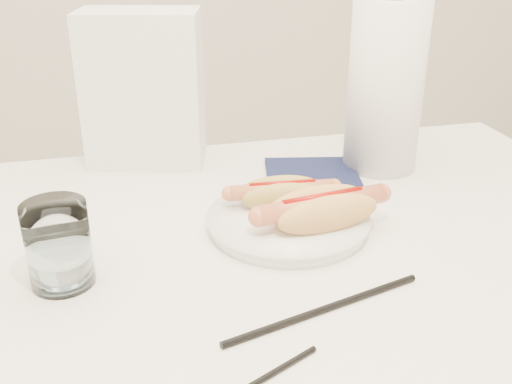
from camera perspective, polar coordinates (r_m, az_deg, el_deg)
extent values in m
cube|color=white|center=(0.78, -1.51, -7.19)|extent=(1.20, 0.80, 0.04)
cylinder|color=silver|center=(1.43, 17.41, -9.81)|extent=(0.04, 0.04, 0.71)
cylinder|color=white|center=(0.82, 3.05, -2.94)|extent=(0.26, 0.26, 0.02)
ellipsoid|color=tan|center=(0.83, 2.69, -0.49)|extent=(0.12, 0.04, 0.04)
ellipsoid|color=tan|center=(0.85, 2.31, 0.28)|extent=(0.12, 0.04, 0.04)
ellipsoid|color=tan|center=(0.85, 2.48, -0.68)|extent=(0.11, 0.05, 0.02)
cylinder|color=#D7764C|center=(0.84, 2.50, 0.21)|extent=(0.15, 0.03, 0.02)
cylinder|color=#990A05|center=(0.84, 2.51, 0.80)|extent=(0.09, 0.01, 0.01)
ellipsoid|color=#E4A759|center=(0.78, 6.88, -2.08)|extent=(0.15, 0.06, 0.05)
ellipsoid|color=#E4A759|center=(0.80, 5.73, -1.10)|extent=(0.15, 0.06, 0.05)
ellipsoid|color=#E4A759|center=(0.80, 6.26, -2.32)|extent=(0.14, 0.08, 0.03)
cylinder|color=#D06A49|center=(0.79, 6.32, -1.18)|extent=(0.18, 0.05, 0.03)
cylinder|color=#990A05|center=(0.78, 6.36, -0.42)|extent=(0.11, 0.03, 0.01)
cylinder|color=silver|center=(0.72, -18.22, -4.77)|extent=(0.07, 0.07, 0.10)
cylinder|color=black|center=(0.67, 6.58, -10.93)|extent=(0.25, 0.07, 0.01)
cube|color=white|center=(1.03, -10.62, 9.55)|extent=(0.21, 0.15, 0.26)
cube|color=#13193C|center=(0.99, 5.38, 1.51)|extent=(0.18, 0.18, 0.01)
cylinder|color=white|center=(1.01, 12.17, 9.66)|extent=(0.12, 0.12, 0.27)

